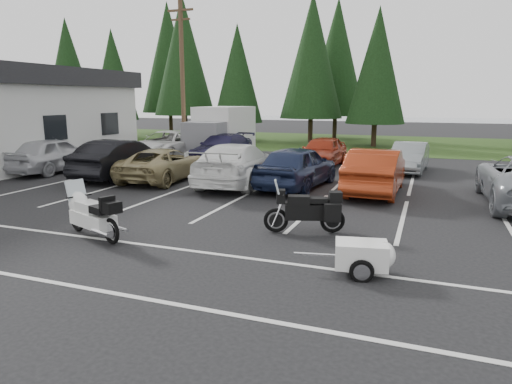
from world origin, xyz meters
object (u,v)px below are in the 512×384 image
(utility_pole, at_px, (182,75))
(car_near_0, at_px, (54,154))
(car_far_2, at_px, (323,151))
(adventure_motorcycle, at_px, (304,206))
(car_far_1, at_px, (222,148))
(car_near_4, at_px, (297,166))
(cargo_trailer, at_px, (361,258))
(car_near_2, at_px, (164,164))
(car_near_1, at_px, (121,159))
(car_far_3, at_px, (409,157))
(car_near_3, at_px, (237,164))
(touring_motorcycle, at_px, (92,210))
(car_near_5, at_px, (376,171))
(box_truck, at_px, (218,132))
(car_far_0, at_px, (167,145))

(utility_pole, xyz_separation_m, car_near_0, (-2.56, -7.69, -3.88))
(car_far_2, height_order, adventure_motorcycle, car_far_2)
(utility_pole, xyz_separation_m, car_far_1, (3.36, -1.84, -3.95))
(car_near_4, distance_m, cargo_trailer, 8.91)
(car_far_1, bearing_deg, utility_pole, 151.49)
(car_near_2, relative_size, adventure_motorcycle, 2.13)
(car_near_1, bearing_deg, car_far_3, -152.65)
(car_far_3, distance_m, adventure_motorcycle, 11.62)
(car_far_1, distance_m, car_far_3, 9.57)
(car_near_0, distance_m, car_near_3, 9.25)
(touring_motorcycle, bearing_deg, car_near_5, 75.05)
(box_truck, distance_m, car_far_0, 3.18)
(car_far_1, relative_size, touring_motorcycle, 2.10)
(car_far_3, bearing_deg, box_truck, 172.62)
(car_near_0, relative_size, car_far_0, 0.83)
(car_near_1, height_order, car_far_0, car_near_1)
(car_near_0, xyz_separation_m, touring_motorcycle, (8.75, -7.74, -0.13))
(adventure_motorcycle, bearing_deg, car_near_2, 124.76)
(car_near_3, distance_m, car_near_5, 5.33)
(utility_pole, bearing_deg, box_truck, 14.04)
(car_near_2, height_order, car_near_3, car_near_3)
(box_truck, relative_size, adventure_motorcycle, 2.46)
(car_near_4, bearing_deg, car_near_3, 11.03)
(car_far_0, bearing_deg, car_near_0, -111.47)
(box_truck, xyz_separation_m, car_near_1, (-0.63, -8.38, -0.63))
(car_near_0, height_order, car_far_0, car_near_0)
(utility_pole, relative_size, car_far_3, 2.18)
(cargo_trailer, bearing_deg, car_near_1, 134.89)
(adventure_motorcycle, bearing_deg, car_near_3, 107.81)
(car_near_0, distance_m, car_far_1, 8.33)
(box_truck, relative_size, car_far_3, 1.35)
(car_far_1, bearing_deg, touring_motorcycle, -78.05)
(box_truck, distance_m, car_near_1, 8.43)
(car_far_1, bearing_deg, box_truck, 120.32)
(car_near_5, distance_m, touring_motorcycle, 9.96)
(car_near_5, bearing_deg, car_near_1, 3.87)
(box_truck, bearing_deg, car_far_0, -131.27)
(car_far_2, xyz_separation_m, cargo_trailer, (3.91, -14.02, -0.43))
(car_far_0, distance_m, car_far_3, 12.99)
(car_near_3, distance_m, car_far_3, 8.57)
(car_near_4, height_order, car_far_2, car_near_4)
(car_near_2, bearing_deg, car_near_3, -179.61)
(car_far_3, bearing_deg, adventure_motorcycle, -95.76)
(box_truck, height_order, car_near_5, box_truck)
(car_near_4, bearing_deg, car_near_0, 7.37)
(car_near_2, distance_m, car_far_1, 5.95)
(car_near_1, bearing_deg, car_near_0, -3.39)
(car_far_2, relative_size, touring_motorcycle, 1.81)
(car_near_0, xyz_separation_m, car_near_3, (9.25, 0.07, 0.01))
(box_truck, xyz_separation_m, car_near_2, (1.44, -8.29, -0.78))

